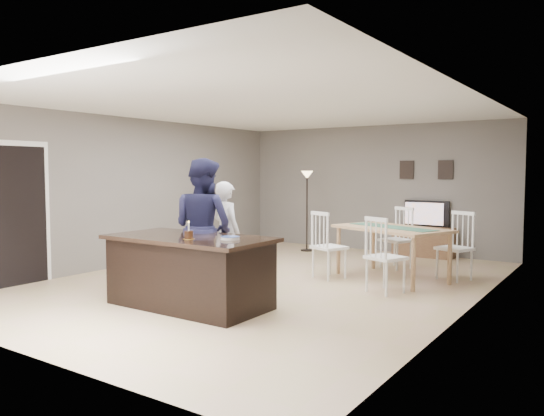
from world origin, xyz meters
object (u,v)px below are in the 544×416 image
Objects in this scene: television at (425,214)px; woman at (226,233)px; kitchen_island at (190,271)px; birthday_cake at (189,235)px; tv_console at (423,242)px; man at (203,227)px; plate_stack at (230,238)px; dining_table at (392,236)px; floor_lamp at (307,189)px.

woman is (-1.70, -4.29, -0.08)m from television.
kitchen_island is 0.57m from birthday_cake.
tv_console is (1.20, 5.57, -0.15)m from kitchen_island.
man reaches higher than woman.
plate_stack is 3.16m from dining_table.
plate_stack is at bearing -70.09° from floor_lamp.
floor_lamp reaches higher than television.
tv_console is 5.59m from plate_stack.
woman reaches higher than tv_console.
television is (0.00, 0.07, 0.56)m from tv_console.
floor_lamp is at bearing -66.70° from woman.
tv_console is at bearing 80.01° from birthday_cake.
man is 4.46m from floor_lamp.
plate_stack reaches higher than kitchen_island.
tv_console is 5.43× the size of birthday_cake.
tv_console is 5.10× the size of plate_stack.
television is 4.61m from woman.
dining_table is (0.87, 3.03, -0.23)m from plate_stack.
kitchen_island is 1.13× the size of man.
birthday_cake is at bearing -99.99° from tv_console.
man is at bearing -106.15° from tv_console.
woman is at bearing 130.60° from plate_stack.
birthday_cake is at bearing -150.69° from plate_stack.
tv_console is at bearing 90.00° from television.
kitchen_island is 9.72× the size of birthday_cake.
man reaches higher than dining_table.
dining_table is at bearing 68.26° from birthday_cake.
birthday_cake is at bearing -75.53° from floor_lamp.
floor_lamp is at bearing -75.90° from man.
television is 0.48× the size of man.
woman is at bearing -111.89° from tv_console.
dining_table is (1.49, 3.08, 0.24)m from kitchen_island.
tv_console is 0.63× the size of man.
man is (-1.45, -5.02, 0.65)m from tv_console.
man is at bearing 119.91° from woman.
woman reaches higher than dining_table.
floor_lamp reaches higher than plate_stack.
floor_lamp is (-2.63, 1.83, 0.65)m from dining_table.
television is 2.59m from dining_table.
man is (0.24, -0.80, 0.17)m from woman.
kitchen_island is 3.43m from dining_table.
kitchen_island is 5.11m from floor_lamp.
dining_table is (1.99, 1.73, -0.09)m from woman.
woman is at bearing -70.53° from man.
floor_lamp reaches higher than dining_table.
television is 5.93m from birthday_cake.
plate_stack is at bearing 29.31° from birthday_cake.
television is at bearing 77.99° from kitchen_island.
plate_stack is (0.44, 0.25, -0.03)m from birthday_cake.
television is 5.63m from plate_stack.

